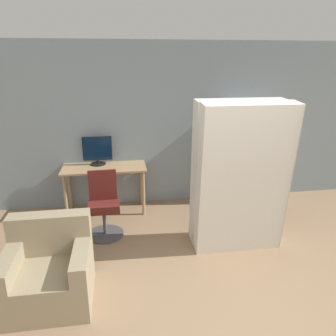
{
  "coord_description": "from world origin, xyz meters",
  "views": [
    {
      "loc": [
        -1.08,
        -2.4,
        2.4
      ],
      "look_at": [
        -0.45,
        1.63,
        1.05
      ],
      "focal_mm": 35.0,
      "sensor_mm": 36.0,
      "label": 1
    }
  ],
  "objects": [
    {
      "name": "mattress_near",
      "position": [
        0.43,
        1.2,
        0.98
      ],
      "size": [
        1.14,
        0.44,
        1.96
      ],
      "color": "silver",
      "rests_on": "ground"
    },
    {
      "name": "wall_back",
      "position": [
        0.0,
        2.99,
        1.35
      ],
      "size": [
        8.0,
        0.06,
        2.7
      ],
      "color": "gray",
      "rests_on": "ground"
    },
    {
      "name": "desk",
      "position": [
        -1.33,
        2.67,
        0.66
      ],
      "size": [
        1.33,
        0.57,
        0.77
      ],
      "color": "tan",
      "rests_on": "ground"
    },
    {
      "name": "office_chair",
      "position": [
        -1.33,
        1.91,
        0.37
      ],
      "size": [
        0.52,
        0.52,
        0.92
      ],
      "color": "#4C4C51",
      "rests_on": "ground"
    },
    {
      "name": "bookshelf",
      "position": [
        0.98,
        2.82,
        0.85
      ],
      "size": [
        0.81,
        0.32,
        1.71
      ],
      "color": "beige",
      "rests_on": "ground"
    },
    {
      "name": "monitor",
      "position": [
        -1.43,
        2.82,
        1.01
      ],
      "size": [
        0.47,
        0.24,
        0.47
      ],
      "color": "black",
      "rests_on": "desk"
    },
    {
      "name": "ground_plane",
      "position": [
        0.0,
        0.0,
        0.0
      ],
      "size": [
        16.0,
        16.0,
        0.0
      ],
      "primitive_type": "plane",
      "color": "#937556"
    },
    {
      "name": "armchair",
      "position": [
        -1.85,
        0.64,
        0.32
      ],
      "size": [
        0.85,
        0.8,
        0.85
      ],
      "color": "gray",
      "rests_on": "ground"
    },
    {
      "name": "mattress_far",
      "position": [
        0.43,
        1.48,
        0.98
      ],
      "size": [
        1.14,
        0.36,
        1.95
      ],
      "color": "silver",
      "rests_on": "ground"
    }
  ]
}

